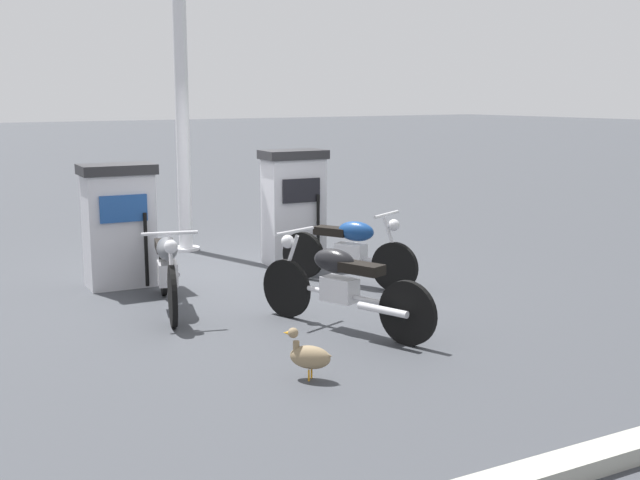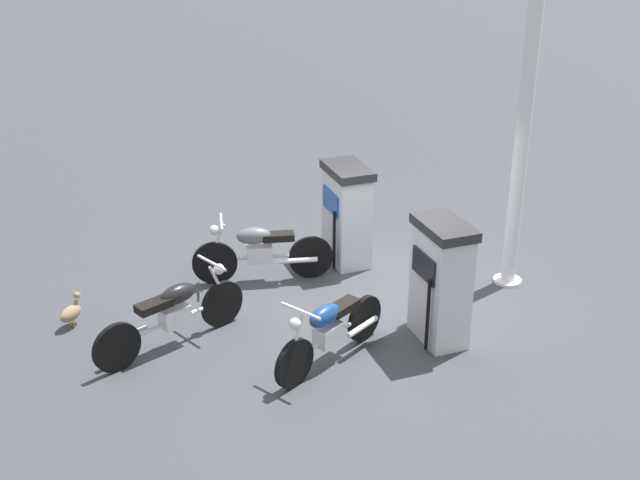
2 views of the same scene
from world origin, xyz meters
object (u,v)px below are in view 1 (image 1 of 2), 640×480
at_px(canopy_support_pole, 182,106).
at_px(motorcycle_extra, 341,284).
at_px(fuel_pump_near, 119,225).
at_px(motorcycle_near_pump, 167,267).
at_px(wandering_duck, 309,356).
at_px(motorcycle_far_pump, 350,249).
at_px(fuel_pump_far, 294,207).

bearing_deg(canopy_support_pole, motorcycle_extra, -4.77).
bearing_deg(fuel_pump_near, motorcycle_near_pump, 1.86).
relative_size(fuel_pump_near, wandering_duck, 3.47).
bearing_deg(motorcycle_far_pump, wandering_duck, -40.34).
bearing_deg(fuel_pump_far, motorcycle_far_pump, -3.09).
relative_size(motorcycle_extra, wandering_duck, 4.79).
distance_m(motorcycle_near_pump, motorcycle_far_pump, 2.33).
bearing_deg(wandering_duck, motorcycle_far_pump, 139.66).
bearing_deg(canopy_support_pole, fuel_pump_far, 26.08).
bearing_deg(motorcycle_far_pump, motorcycle_near_pump, -91.94).
distance_m(motorcycle_extra, wandering_duck, 1.49).
height_order(wandering_duck, canopy_support_pole, canopy_support_pole).
distance_m(fuel_pump_near, fuel_pump_far, 2.45).
bearing_deg(fuel_pump_far, motorcycle_extra, -22.65).
xyz_separation_m(fuel_pump_far, canopy_support_pole, (-1.74, -0.85, 1.33)).
relative_size(motorcycle_near_pump, wandering_duck, 4.45).
height_order(motorcycle_extra, canopy_support_pole, canopy_support_pole).
xyz_separation_m(fuel_pump_far, motorcycle_far_pump, (1.46, -0.08, -0.35)).
relative_size(motorcycle_far_pump, motorcycle_extra, 0.86).
height_order(motorcycle_extra, wandering_duck, motorcycle_extra).
height_order(motorcycle_near_pump, motorcycle_far_pump, motorcycle_near_pump).
xyz_separation_m(motorcycle_far_pump, canopy_support_pole, (-3.20, -0.77, 1.68)).
bearing_deg(motorcycle_extra, fuel_pump_near, -158.01).
relative_size(fuel_pump_far, wandering_duck, 3.65).
height_order(fuel_pump_near, motorcycle_far_pump, fuel_pump_near).
distance_m(motorcycle_near_pump, wandering_duck, 2.68).
bearing_deg(wandering_duck, motorcycle_extra, 135.81).
bearing_deg(canopy_support_pole, wandering_duck, -13.78).
bearing_deg(fuel_pump_near, canopy_support_pole, 137.40).
xyz_separation_m(motorcycle_near_pump, motorcycle_far_pump, (0.08, 2.33, -0.03)).
height_order(motorcycle_far_pump, canopy_support_pole, canopy_support_pole).
xyz_separation_m(fuel_pump_near, motorcycle_near_pump, (1.38, 0.04, -0.28)).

